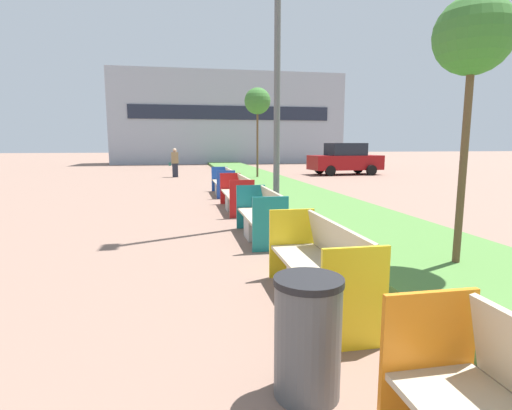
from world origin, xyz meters
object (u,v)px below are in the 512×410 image
Objects in this scene: bench_blue_frame at (224,184)px; sapling_tree_far at (257,102)px; sapling_tree_near at (473,39)px; bench_red_frame at (237,196)px; litter_bin at (308,337)px; pedestrian_walking at (175,163)px; bench_yellow_frame at (319,274)px; parked_car_distant at (345,159)px; bench_teal_frame at (261,220)px.

sapling_tree_far reaches higher than bench_blue_frame.
bench_red_frame is at bearing 110.42° from sapling_tree_near.
pedestrian_walking is (-1.19, 19.80, 0.35)m from litter_bin.
bench_yellow_frame is 0.86× the size of bench_red_frame.
parked_car_distant is at bearing 66.25° from litter_bin.
parked_car_distant is at bearing 45.10° from bench_blue_frame.
sapling_tree_near reaches higher than parked_car_distant.
bench_red_frame is 1.08× the size of bench_blue_frame.
parked_car_distant is at bearing 66.14° from bench_yellow_frame.
parked_car_distant reaches higher than litter_bin.
litter_bin is 0.56× the size of pedestrian_walking.
bench_yellow_frame is at bearing -90.04° from bench_red_frame.
sapling_tree_far is (-0.00, 14.77, 0.69)m from sapling_tree_near.
pedestrian_walking is at bearing 103.03° from sapling_tree_near.
sapling_tree_near reaches higher than bench_yellow_frame.
sapling_tree_near is at bearing -90.00° from sapling_tree_far.
bench_yellow_frame is at bearing -89.98° from bench_teal_frame.
parked_car_distant is at bearing 61.64° from bench_teal_frame.
pedestrian_walking is at bearing 176.24° from parked_car_distant.
sapling_tree_near is at bearing -69.58° from bench_red_frame.
bench_teal_frame is 1.26× the size of pedestrian_walking.
sapling_tree_near reaches higher than bench_red_frame.
bench_teal_frame is 0.44× the size of sapling_tree_far.
bench_blue_frame is 2.52× the size of litter_bin.
bench_yellow_frame is at bearing -90.01° from bench_blue_frame.
bench_red_frame is at bearing 85.57° from litter_bin.
bench_red_frame is 0.65× the size of sapling_tree_near.
bench_yellow_frame is 0.56× the size of sapling_tree_near.
bench_red_frame and bench_blue_frame have the same top height.
bench_blue_frame is 11.47m from parked_car_distant.
bench_teal_frame is 0.88× the size of bench_blue_frame.
sapling_tree_near is 0.86× the size of parked_car_distant.
bench_red_frame is (0.00, 6.70, 0.01)m from bench_yellow_frame.
bench_yellow_frame is at bearing 67.61° from litter_bin.
bench_yellow_frame is 0.92× the size of bench_blue_frame.
sapling_tree_far is 7.13m from parked_car_distant.
bench_yellow_frame is 20.01m from parked_car_distant.
bench_red_frame is at bearing -128.84° from parked_car_distant.
pedestrian_walking is (-1.83, 11.57, 0.41)m from bench_red_frame.
bench_red_frame is at bearing -104.37° from sapling_tree_far.
sapling_tree_near is (2.24, -6.02, 2.77)m from bench_red_frame.
pedestrian_walking is 9.92m from parked_car_distant.
parked_car_distant is (5.85, 2.85, -2.92)m from sapling_tree_far.
parked_car_distant is (5.85, 17.62, -2.23)m from sapling_tree_near.
sapling_tree_far reaches higher than pedestrian_walking.
litter_bin is 17.56m from sapling_tree_far.
bench_teal_frame is (-0.00, 3.30, -0.00)m from bench_yellow_frame.
bench_teal_frame is at bearing -90.03° from bench_blue_frame.
sapling_tree_near is at bearing 37.55° from litter_bin.
bench_red_frame is (0.01, 3.40, 0.01)m from bench_teal_frame.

